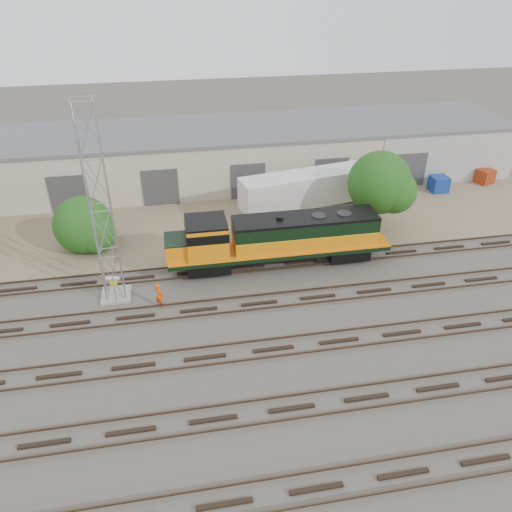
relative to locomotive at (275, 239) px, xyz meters
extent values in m
plane|color=#47423A|center=(-2.00, -6.00, -2.25)|extent=(140.00, 140.00, 0.00)
cube|color=#726047|center=(-2.00, 9.00, -2.24)|extent=(80.00, 16.00, 0.02)
cube|color=black|center=(-2.00, -18.00, -2.18)|extent=(80.00, 2.40, 0.14)
cube|color=#4C3828|center=(-2.00, -18.75, -2.04)|extent=(80.00, 0.08, 0.14)
cube|color=#4C3828|center=(-2.00, -17.25, -2.04)|extent=(80.00, 0.08, 0.14)
cube|color=black|center=(-2.00, -13.50, -2.18)|extent=(80.00, 2.40, 0.14)
cube|color=#4C3828|center=(-2.00, -14.25, -2.04)|extent=(80.00, 0.08, 0.14)
cube|color=#4C3828|center=(-2.00, -12.75, -2.04)|extent=(80.00, 0.08, 0.14)
cube|color=black|center=(-2.00, -9.00, -2.18)|extent=(80.00, 2.40, 0.14)
cube|color=#4C3828|center=(-2.00, -9.75, -2.04)|extent=(80.00, 0.08, 0.14)
cube|color=#4C3828|center=(-2.00, -8.25, -2.04)|extent=(80.00, 0.08, 0.14)
cube|color=black|center=(-2.00, -4.50, -2.18)|extent=(80.00, 2.40, 0.14)
cube|color=#4C3828|center=(-2.00, -5.25, -2.04)|extent=(80.00, 0.08, 0.14)
cube|color=#4C3828|center=(-2.00, -3.75, -2.04)|extent=(80.00, 0.08, 0.14)
cube|color=black|center=(-2.00, 0.00, -2.18)|extent=(80.00, 2.40, 0.14)
cube|color=#4C3828|center=(-2.00, -0.75, -2.04)|extent=(80.00, 0.08, 0.14)
cube|color=#4C3828|center=(-2.00, 0.75, -2.04)|extent=(80.00, 0.08, 0.14)
cube|color=beige|center=(-2.00, 17.00, 0.25)|extent=(58.00, 10.00, 5.00)
cube|color=#59595B|center=(-2.00, 17.00, 2.90)|extent=(58.40, 10.40, 0.30)
cube|color=#999993|center=(20.00, 11.95, 0.25)|extent=(14.00, 0.10, 5.00)
cube|color=#333335|center=(-16.00, 11.94, -0.55)|extent=(3.20, 0.12, 3.40)
cube|color=#333335|center=(-8.00, 11.94, -0.55)|extent=(3.20, 0.12, 3.40)
cube|color=#333335|center=(0.00, 11.94, -0.55)|extent=(3.20, 0.12, 3.40)
cube|color=#333335|center=(8.00, 11.94, -0.55)|extent=(3.20, 0.12, 3.40)
cube|color=#333335|center=(16.00, 11.94, -0.55)|extent=(3.20, 0.12, 3.40)
cube|color=black|center=(-4.92, 0.00, -1.49)|extent=(3.03, 2.27, 0.95)
cube|color=black|center=(5.49, 0.00, -1.49)|extent=(3.03, 2.27, 0.95)
cube|color=black|center=(0.28, 0.00, -0.86)|extent=(16.08, 2.84, 0.33)
cylinder|color=black|center=(0.28, 0.00, -1.45)|extent=(3.97, 1.04, 1.04)
cube|color=orange|center=(2.18, 0.00, -0.12)|extent=(10.41, 2.46, 1.14)
cube|color=black|center=(2.18, 0.00, 0.92)|extent=(10.41, 2.46, 0.95)
cube|color=black|center=(2.18, 0.00, 1.48)|extent=(10.41, 2.46, 0.19)
cube|color=orange|center=(-4.92, 0.00, 0.54)|extent=(2.84, 2.84, 2.46)
cube|color=black|center=(-4.92, 0.00, 1.84)|extent=(2.84, 2.84, 0.15)
cube|color=orange|center=(-7.09, 0.00, -0.03)|extent=(1.51, 2.27, 1.32)
cube|color=gray|center=(-11.34, -1.89, -2.15)|extent=(1.93, 1.93, 0.20)
cylinder|color=gray|center=(-11.93, -1.30, 4.39)|extent=(0.10, 0.10, 12.89)
cylinder|color=gray|center=(-10.75, -1.30, 4.39)|extent=(0.10, 0.10, 12.89)
cylinder|color=gray|center=(-11.93, -2.48, 4.39)|extent=(0.10, 0.10, 12.89)
cylinder|color=gray|center=(-10.75, -2.48, 4.39)|extent=(0.10, 0.10, 12.89)
cylinder|color=gray|center=(-11.25, -2.73, -1.16)|extent=(0.07, 0.07, 2.17)
cube|color=white|center=(-11.25, -2.73, -0.23)|extent=(0.88, 0.17, 0.22)
cube|color=yellow|center=(-11.25, -2.73, -0.62)|extent=(0.44, 0.10, 0.34)
imported|color=#ED4F0D|center=(-8.44, -3.50, -1.39)|extent=(0.74, 0.73, 1.73)
cube|color=silver|center=(4.95, 7.58, 0.38)|extent=(13.15, 4.96, 2.68)
cube|color=black|center=(9.92, 8.53, -1.75)|extent=(2.81, 2.88, 0.99)
cube|color=black|center=(0.26, 5.67, -1.60)|extent=(0.15, 0.15, 1.29)
cube|color=black|center=(-0.11, 7.62, -1.60)|extent=(0.15, 0.15, 1.29)
cube|color=navy|center=(18.34, 10.29, -1.50)|extent=(1.64, 1.55, 1.50)
cube|color=maroon|center=(23.90, 11.36, -1.55)|extent=(1.88, 1.82, 1.40)
cylinder|color=#382619|center=(-13.97, 5.21, -2.05)|extent=(0.30, 0.30, 0.41)
sphere|color=#184A15|center=(-13.97, 5.21, -0.28)|extent=(4.46, 4.46, 4.46)
sphere|color=#184A15|center=(-13.07, 4.54, -0.73)|extent=(3.12, 3.12, 3.12)
cylinder|color=#382619|center=(9.21, 3.90, -1.00)|extent=(0.29, 0.29, 2.50)
sphere|color=#184A15|center=(9.21, 3.90, 2.01)|extent=(5.01, 5.01, 5.01)
sphere|color=#184A15|center=(10.21, 3.15, 1.51)|extent=(3.51, 3.51, 3.51)
camera|label=1|loc=(-6.90, -30.43, 17.66)|focal=35.00mm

